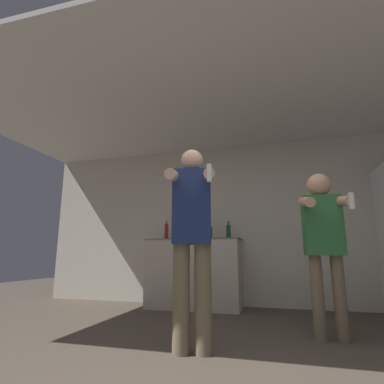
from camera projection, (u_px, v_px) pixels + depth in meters
name	position (u px, v px, depth m)	size (l,w,h in m)	color
wall_back	(246.00, 222.00, 4.77)	(7.00, 0.06, 2.55)	beige
ceiling_slab	(230.00, 102.00, 3.61)	(7.00, 3.49, 0.05)	silver
counter	(195.00, 273.00, 4.48)	(1.40, 0.66, 1.00)	#BCB29E
bottle_red_label	(166.00, 231.00, 4.67)	(0.06, 0.06, 0.31)	maroon
bottle_tall_gin	(228.00, 231.00, 4.42)	(0.07, 0.07, 0.28)	#194723
bottle_green_wine	(210.00, 232.00, 4.49)	(0.09, 0.09, 0.26)	#194723
person_woman_foreground	(192.00, 234.00, 2.53)	(0.46, 0.47, 1.69)	#75664C
person_man_side	(324.00, 234.00, 2.87)	(0.45, 0.51, 1.56)	#75664C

